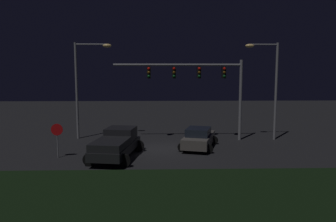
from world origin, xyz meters
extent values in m
plane|color=black|center=(0.00, 0.00, 0.00)|extent=(80.00, 80.00, 0.00)
cube|color=black|center=(0.00, -9.34, 0.05)|extent=(23.08, 7.68, 0.10)
cube|color=black|center=(-2.87, -2.62, 0.68)|extent=(2.84, 5.65, 0.55)
cube|color=black|center=(-2.68, -1.45, 1.38)|extent=(2.12, 2.17, 0.85)
cube|color=black|center=(-2.68, -1.45, 1.50)|extent=(1.98, 1.78, 0.51)
cube|color=black|center=(-3.04, -3.69, 1.18)|extent=(2.38, 3.29, 0.45)
cylinder|color=black|center=(-3.57, -0.54, 0.40)|extent=(0.80, 0.22, 0.80)
cylinder|color=black|center=(-1.54, -0.87, 0.40)|extent=(0.80, 0.22, 0.80)
cylinder|color=black|center=(-4.20, -4.37, 0.40)|extent=(0.80, 0.22, 0.80)
cylinder|color=black|center=(-2.16, -4.71, 0.40)|extent=(0.80, 0.22, 0.80)
cube|color=#514C47|center=(2.82, 0.13, 0.61)|extent=(2.98, 4.73, 0.70)
cube|color=black|center=(2.75, -0.11, 1.23)|extent=(2.11, 2.37, 0.55)
cylinder|color=black|center=(2.36, 1.83, 0.32)|extent=(0.64, 0.22, 0.64)
cylinder|color=black|center=(4.13, 1.30, 0.32)|extent=(0.64, 0.22, 0.64)
cylinder|color=black|center=(1.51, -1.04, 0.32)|extent=(0.64, 0.22, 0.64)
cylinder|color=black|center=(3.27, -1.56, 0.32)|extent=(0.64, 0.22, 0.64)
cylinder|color=slate|center=(6.51, 2.92, 3.25)|extent=(0.24, 0.24, 6.50)
cylinder|color=slate|center=(1.41, 2.92, 6.10)|extent=(10.20, 0.18, 0.18)
cube|color=black|center=(5.11, 2.92, 5.50)|extent=(0.32, 0.44, 0.95)
sphere|color=red|center=(5.11, 2.69, 5.80)|extent=(0.22, 0.22, 0.22)
sphere|color=#59380A|center=(5.11, 2.69, 5.50)|extent=(0.22, 0.22, 0.22)
sphere|color=#0C4719|center=(5.11, 2.69, 5.20)|extent=(0.22, 0.22, 0.22)
cube|color=black|center=(3.11, 2.92, 5.50)|extent=(0.32, 0.44, 0.95)
sphere|color=red|center=(3.11, 2.69, 5.80)|extent=(0.22, 0.22, 0.22)
sphere|color=#59380A|center=(3.11, 2.69, 5.50)|extent=(0.22, 0.22, 0.22)
sphere|color=#0C4719|center=(3.11, 2.69, 5.20)|extent=(0.22, 0.22, 0.22)
cube|color=black|center=(1.11, 2.92, 5.50)|extent=(0.32, 0.44, 0.95)
sphere|color=red|center=(1.11, 2.69, 5.80)|extent=(0.22, 0.22, 0.22)
sphere|color=#59380A|center=(1.11, 2.69, 5.50)|extent=(0.22, 0.22, 0.22)
sphere|color=#0C4719|center=(1.11, 2.69, 5.20)|extent=(0.22, 0.22, 0.22)
cube|color=black|center=(-0.89, 2.92, 5.50)|extent=(0.32, 0.44, 0.95)
sphere|color=red|center=(-0.89, 2.69, 5.80)|extent=(0.22, 0.22, 0.22)
sphere|color=#59380A|center=(-0.89, 2.69, 5.50)|extent=(0.22, 0.22, 0.22)
sphere|color=#0C4719|center=(-0.89, 2.69, 5.20)|extent=(0.22, 0.22, 0.22)
cylinder|color=slate|center=(-6.87, 3.88, 3.96)|extent=(0.20, 0.20, 7.91)
cylinder|color=slate|center=(-5.58, 3.88, 7.76)|extent=(2.58, 0.12, 0.12)
ellipsoid|color=#F9CC72|center=(-4.29, 3.88, 7.66)|extent=(0.70, 0.44, 0.30)
cylinder|color=slate|center=(9.40, 2.95, 3.93)|extent=(0.20, 0.20, 7.85)
cylinder|color=slate|center=(8.28, 2.95, 7.70)|extent=(2.25, 0.12, 0.12)
ellipsoid|color=#F9CC72|center=(7.15, 2.95, 7.60)|extent=(0.70, 0.44, 0.30)
cylinder|color=slate|center=(-6.66, -2.37, 1.10)|extent=(0.07, 0.07, 2.20)
cylinder|color=#B20C0F|center=(-6.66, -2.40, 1.85)|extent=(0.76, 0.03, 0.76)
camera|label=1|loc=(-0.13, -23.31, 5.49)|focal=35.00mm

